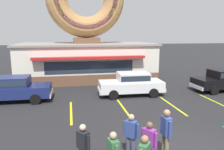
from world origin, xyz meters
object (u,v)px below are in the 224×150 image
(car_white, at_px, (132,83))
(pedestrian_blue_sweater_man, at_px, (149,143))
(car_navy, at_px, (14,88))
(pedestrian_hooded_kid, at_px, (166,131))
(pedestrian_clipboard_woman, at_px, (83,145))
(car_black, at_px, (223,79))
(pedestrian_beanie_man, at_px, (131,134))
(trash_bin, at_px, (22,84))

(car_white, relative_size, pedestrian_blue_sweater_man, 2.96)
(car_navy, distance_m, pedestrian_hooded_kid, 10.33)
(car_white, bearing_deg, pedestrian_clipboard_woman, -115.80)
(car_black, relative_size, pedestrian_hooded_kid, 2.62)
(car_navy, xyz_separation_m, pedestrian_blue_sweater_man, (5.92, -8.29, -0.02))
(pedestrian_beanie_man, bearing_deg, car_navy, 125.80)
(pedestrian_hooded_kid, distance_m, trash_bin, 12.78)
(car_navy, xyz_separation_m, trash_bin, (-0.13, 2.93, -0.37))
(car_black, relative_size, pedestrian_beanie_man, 2.89)
(car_white, xyz_separation_m, trash_bin, (-7.85, 2.97, -0.37))
(car_navy, height_order, pedestrian_clipboard_woman, car_navy)
(car_black, distance_m, pedestrian_clipboard_woman, 13.51)
(car_white, distance_m, pedestrian_hooded_kid, 7.91)
(car_black, distance_m, trash_bin, 15.30)
(car_white, xyz_separation_m, pedestrian_beanie_man, (-2.21, -7.60, 0.01))
(pedestrian_hooded_kid, distance_m, pedestrian_clipboard_woman, 2.83)
(car_black, relative_size, pedestrian_clipboard_woman, 2.98)
(car_black, height_order, trash_bin, car_black)
(pedestrian_hooded_kid, xyz_separation_m, pedestrian_clipboard_woman, (-2.82, -0.17, -0.13))
(car_navy, height_order, pedestrian_beanie_man, car_navy)
(car_black, xyz_separation_m, car_white, (-7.12, 0.15, 0.00))
(pedestrian_blue_sweater_man, distance_m, pedestrian_beanie_man, 0.77)
(trash_bin, bearing_deg, pedestrian_blue_sweater_man, -61.66)
(trash_bin, bearing_deg, pedestrian_beanie_man, -61.91)
(pedestrian_blue_sweater_man, bearing_deg, pedestrian_beanie_man, 122.18)
(car_navy, height_order, trash_bin, car_navy)
(car_black, relative_size, pedestrian_blue_sweater_man, 2.96)
(car_white, xyz_separation_m, pedestrian_blue_sweater_man, (-1.81, -8.25, -0.02))
(pedestrian_blue_sweater_man, bearing_deg, trash_bin, 118.34)
(car_black, bearing_deg, pedestrian_clipboard_woman, -144.46)
(pedestrian_hooded_kid, bearing_deg, trash_bin, 122.22)
(car_black, bearing_deg, car_white, 178.76)
(car_navy, distance_m, pedestrian_beanie_man, 9.42)
(pedestrian_hooded_kid, height_order, pedestrian_clipboard_woman, pedestrian_hooded_kid)
(pedestrian_beanie_man, relative_size, trash_bin, 1.64)
(pedestrian_blue_sweater_man, bearing_deg, car_white, 77.65)
(trash_bin, bearing_deg, car_black, -11.78)
(pedestrian_blue_sweater_man, xyz_separation_m, pedestrian_clipboard_woman, (-2.06, 0.24, -0.00))
(pedestrian_blue_sweater_man, bearing_deg, car_black, 42.19)
(pedestrian_clipboard_woman, xyz_separation_m, trash_bin, (-3.98, 10.98, -0.35))
(car_navy, bearing_deg, pedestrian_blue_sweater_man, -54.47)
(pedestrian_blue_sweater_man, xyz_separation_m, pedestrian_beanie_man, (-0.41, 0.65, 0.02))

